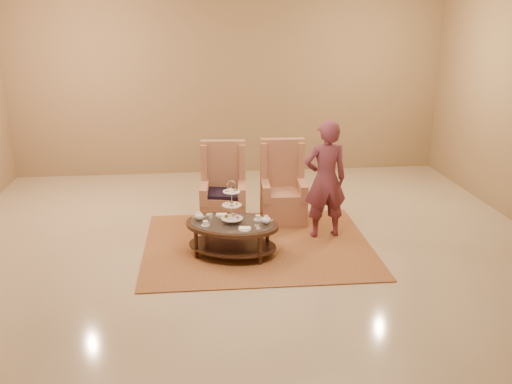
{
  "coord_description": "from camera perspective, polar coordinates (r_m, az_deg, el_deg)",
  "views": [
    {
      "loc": [
        -0.63,
        -6.65,
        2.99
      ],
      "look_at": [
        0.1,
        0.2,
        0.79
      ],
      "focal_mm": 40.0,
      "sensor_mm": 36.0,
      "label": 1
    }
  ],
  "objects": [
    {
      "name": "ceiling",
      "position": [
        7.32,
        -0.6,
        -6.37
      ],
      "size": [
        8.0,
        8.0,
        0.02
      ],
      "primitive_type": "cube",
      "color": "silver",
      "rests_on": "ground"
    },
    {
      "name": "armchair_left",
      "position": [
        8.29,
        -3.27,
        -0.45
      ],
      "size": [
        0.69,
        0.72,
        1.19
      ],
      "rotation": [
        0.0,
        0.0,
        -0.08
      ],
      "color": "#A86D4F",
      "rests_on": "ground"
    },
    {
      "name": "ground",
      "position": [
        7.32,
        -0.6,
        -6.37
      ],
      "size": [
        8.0,
        8.0,
        0.0
      ],
      "primitive_type": "plane",
      "color": "tan",
      "rests_on": "ground"
    },
    {
      "name": "wall_back",
      "position": [
        10.74,
        -2.72,
        11.1
      ],
      "size": [
        8.0,
        0.04,
        3.5
      ],
      "primitive_type": "cube",
      "color": "#91734F",
      "rests_on": "ground"
    },
    {
      "name": "rug",
      "position": [
        7.62,
        0.16,
        -5.29
      ],
      "size": [
        2.99,
        2.5,
        0.02
      ],
      "rotation": [
        0.0,
        0.0,
        -0.01
      ],
      "color": "#A26C39",
      "rests_on": "ground"
    },
    {
      "name": "tea_table",
      "position": [
        7.2,
        -2.4,
        -3.69
      ],
      "size": [
        1.39,
        1.17,
        0.99
      ],
      "rotation": [
        0.0,
        0.0,
        -0.34
      ],
      "color": "black",
      "rests_on": "ground"
    },
    {
      "name": "armchair_right",
      "position": [
        8.41,
        2.69,
        -0.2
      ],
      "size": [
        0.68,
        0.7,
        1.19
      ],
      "rotation": [
        0.0,
        0.0,
        -0.05
      ],
      "color": "#A86D4F",
      "rests_on": "ground"
    },
    {
      "name": "person",
      "position": [
        7.71,
        6.96,
        1.22
      ],
      "size": [
        0.63,
        0.45,
        1.63
      ],
      "rotation": [
        0.0,
        0.0,
        3.24
      ],
      "color": "#5E2834",
      "rests_on": "ground"
    }
  ]
}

